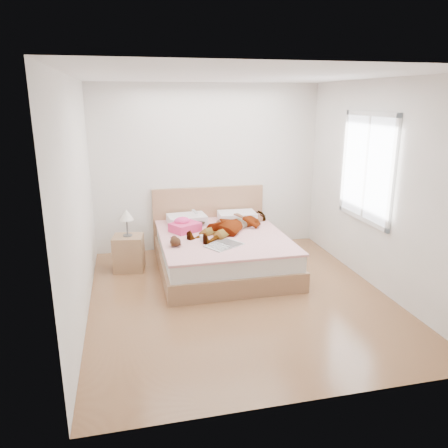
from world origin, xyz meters
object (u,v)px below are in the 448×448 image
phone (195,212)px  towel (184,226)px  bed (221,249)px  woman (233,222)px  coffee_mug (203,238)px  plush_toy (175,241)px  magazine (224,245)px  nightstand (129,250)px

phone → towel: phone is taller
bed → woman: bearing=34.7°
coffee_mug → plush_toy: size_ratio=0.53×
woman → towel: woman is taller
phone → plush_toy: phone is taller
phone → towel: bearing=-160.6°
woman → magazine: bearing=-61.1°
bed → plush_toy: 0.87m
bed → nightstand: size_ratio=2.35×
woman → nightstand: bearing=-129.7°
woman → magazine: 0.76m
plush_toy → nightstand: bearing=134.8°
bed → plush_toy: bearing=-149.9°
bed → coffee_mug: 0.52m
woman → coffee_mug: 0.70m
bed → coffee_mug: bearing=-136.8°
woman → phone: 0.65m
bed → magazine: 0.60m
magazine → nightstand: (-1.23, 0.73, -0.23)m
coffee_mug → woman: bearing=40.1°
woman → phone: phone is taller
woman → bed: size_ratio=0.76×
bed → nightstand: bed is taller
woman → plush_toy: size_ratio=7.07×
phone → towel: size_ratio=0.21×
bed → towel: bearing=156.1°
towel → magazine: bearing=-61.2°
plush_toy → woman: bearing=31.2°
woman → magazine: (-0.29, -0.69, -0.10)m
magazine → woman: bearing=66.9°
towel → plush_toy: towel is taller
phone → magazine: bearing=-117.3°
bed → towel: (-0.50, 0.22, 0.32)m
towel → magazine: towel is taller
phone → magazine: (0.21, -1.09, -0.19)m
towel → plush_toy: 0.66m
towel → nightstand: nightstand is taller
phone → magazine: size_ratio=0.19×
towel → nightstand: 0.86m
magazine → plush_toy: bearing=168.3°
phone → plush_toy: 1.06m
woman → towel: size_ratio=3.21×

